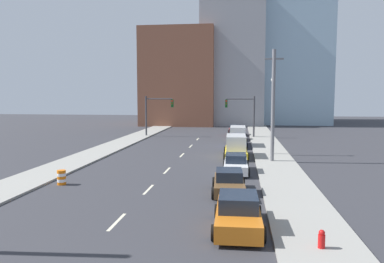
{
  "coord_description": "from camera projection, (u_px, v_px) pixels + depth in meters",
  "views": [
    {
      "loc": [
        5.57,
        -7.03,
        5.8
      ],
      "look_at": [
        0.82,
        29.73,
        2.2
      ],
      "focal_mm": 35.0,
      "sensor_mm": 36.0,
      "label": 1
    }
  ],
  "objects": [
    {
      "name": "building_brick_left",
      "position": [
        181.0,
        78.0,
        75.64
      ],
      "size": [
        14.0,
        16.0,
        18.46
      ],
      "color": "brown",
      "rests_on": "ground"
    },
    {
      "name": "sidewalk_right",
      "position": [
        261.0,
        134.0,
        55.3
      ],
      "size": [
        3.43,
        97.65,
        0.14
      ],
      "color": "gray",
      "rests_on": "ground"
    },
    {
      "name": "sidewalk_left",
      "position": [
        147.0,
        133.0,
        57.5
      ],
      "size": [
        3.43,
        97.65,
        0.14
      ],
      "color": "gray",
      "rests_on": "ground"
    },
    {
      "name": "box_truck_yellow",
      "position": [
        236.0,
        147.0,
        35.16
      ],
      "size": [
        2.41,
        5.92,
        2.08
      ],
      "rotation": [
        0.0,
        0.0,
        0.03
      ],
      "color": "gold",
      "rests_on": "ground"
    },
    {
      "name": "lane_stripe_at_42m",
      "position": [
        198.0,
        139.0,
        49.59
      ],
      "size": [
        0.16,
        2.4,
        0.01
      ],
      "primitive_type": "cube",
      "color": "beige",
      "rests_on": "ground"
    },
    {
      "name": "lane_stripe_at_35m",
      "position": [
        191.0,
        146.0,
        42.76
      ],
      "size": [
        0.16,
        2.4,
        0.01
      ],
      "primitive_type": "cube",
      "color": "beige",
      "rests_on": "ground"
    },
    {
      "name": "sedan_tan",
      "position": [
        236.0,
        135.0,
        48.62
      ],
      "size": [
        2.17,
        4.35,
        1.48
      ],
      "rotation": [
        0.0,
        0.0,
        -0.02
      ],
      "color": "tan",
      "rests_on": "ground"
    },
    {
      "name": "fire_hydrant",
      "position": [
        322.0,
        241.0,
        13.88
      ],
      "size": [
        0.26,
        0.26,
        0.84
      ],
      "color": "red",
      "rests_on": "ground"
    },
    {
      "name": "lane_stripe_at_28m",
      "position": [
        182.0,
        155.0,
        36.3
      ],
      "size": [
        0.16,
        2.4,
        0.01
      ],
      "primitive_type": "cube",
      "color": "beige",
      "rests_on": "ground"
    },
    {
      "name": "sedan_orange",
      "position": [
        238.0,
        213.0,
        16.18
      ],
      "size": [
        2.22,
        4.6,
        1.55
      ],
      "rotation": [
        0.0,
        0.0,
        0.02
      ],
      "color": "orange",
      "rests_on": "ground"
    },
    {
      "name": "building_glass_right",
      "position": [
        293.0,
        46.0,
        79.93
      ],
      "size": [
        13.0,
        20.0,
        32.43
      ],
      "color": "#99B7CC",
      "rests_on": "ground"
    },
    {
      "name": "street_lamp",
      "position": [
        273.0,
        110.0,
        35.94
      ],
      "size": [
        0.44,
        0.44,
        7.48
      ],
      "color": "#4C4C51",
      "rests_on": "ground"
    },
    {
      "name": "sedan_white",
      "position": [
        236.0,
        164.0,
        28.07
      ],
      "size": [
        2.03,
        4.57,
        1.42
      ],
      "rotation": [
        0.0,
        0.0,
        0.01
      ],
      "color": "silver",
      "rests_on": "ground"
    },
    {
      "name": "sedan_brown",
      "position": [
        229.0,
        183.0,
        22.09
      ],
      "size": [
        2.18,
        4.33,
        1.42
      ],
      "rotation": [
        0.0,
        0.0,
        0.05
      ],
      "color": "brown",
      "rests_on": "ground"
    },
    {
      "name": "traffic_signal_left",
      "position": [
        154.0,
        110.0,
        52.55
      ],
      "size": [
        4.06,
        0.35,
        5.7
      ],
      "color": "#38383D",
      "rests_on": "ground"
    },
    {
      "name": "traffic_signal_right",
      "position": [
        245.0,
        111.0,
        50.93
      ],
      "size": [
        4.06,
        0.35,
        5.7
      ],
      "color": "#38383D",
      "rests_on": "ground"
    },
    {
      "name": "lane_stripe_at_15m",
      "position": [
        148.0,
        189.0,
        23.08
      ],
      "size": [
        0.16,
        2.4,
        0.01
      ],
      "primitive_type": "cube",
      "color": "beige",
      "rests_on": "ground"
    },
    {
      "name": "traffic_barrel",
      "position": [
        62.0,
        177.0,
        24.29
      ],
      "size": [
        0.56,
        0.56,
        0.95
      ],
      "color": "orange",
      "rests_on": "ground"
    },
    {
      "name": "lane_stripe_at_21m",
      "position": [
        167.0,
        170.0,
        28.9
      ],
      "size": [
        0.16,
        2.4,
        0.01
      ],
      "primitive_type": "cube",
      "color": "beige",
      "rests_on": "ground"
    },
    {
      "name": "building_office_center",
      "position": [
        233.0,
        62.0,
        77.94
      ],
      "size": [
        12.0,
        20.0,
        25.52
      ],
      "color": "#99999E",
      "rests_on": "ground"
    },
    {
      "name": "lane_stripe_at_9m",
      "position": [
        117.0,
        222.0,
        17.17
      ],
      "size": [
        0.16,
        2.4,
        0.01
      ],
      "primitive_type": "cube",
      "color": "beige",
      "rests_on": "ground"
    },
    {
      "name": "sedan_red",
      "position": [
        236.0,
        131.0,
        54.22
      ],
      "size": [
        2.3,
        4.82,
        1.49
      ],
      "rotation": [
        0.0,
        0.0,
        0.04
      ],
      "color": "red",
      "rests_on": "ground"
    },
    {
      "name": "utility_pole_right_mid",
      "position": [
        273.0,
        105.0,
        31.98
      ],
      "size": [
        1.6,
        0.32,
        9.66
      ],
      "color": "slate",
      "rests_on": "ground"
    },
    {
      "name": "box_truck_blue",
      "position": [
        238.0,
        137.0,
        42.51
      ],
      "size": [
        2.2,
        6.1,
        2.28
      ],
      "rotation": [
        0.0,
        0.0,
        0.0
      ],
      "color": "navy",
      "rests_on": "ground"
    }
  ]
}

